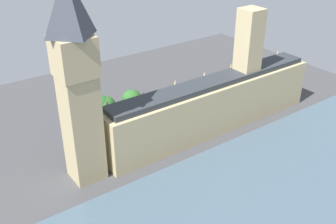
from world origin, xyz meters
TOP-DOWN VIEW (x-y plane):
  - ground_plane at (0.00, 0.00)m, footprint 146.34×146.34m
  - river_thames at (-32.74, 0.00)m, footprint 43.05×131.71m
  - parliament_building at (-1.99, -1.46)m, footprint 10.36×76.34m
  - clock_tower at (-1.39, 43.81)m, footprint 9.28×9.28m
  - car_white_opposite_hall at (12.98, -22.33)m, footprint 2.12×4.19m
  - car_dark_green_by_river_gate at (10.30, -5.10)m, footprint 1.97×4.69m
  - double_decker_bus_midblock at (13.75, 10.14)m, footprint 3.34×10.66m
  - car_black_far_end at (10.41, 28.73)m, footprint 2.18×4.68m
  - pedestrian_under_trees at (4.42, 9.82)m, footprint 0.53×0.62m
  - pedestrian_corner at (4.76, -19.52)m, footprint 0.58×0.66m
  - pedestrian_leading at (5.20, -6.89)m, footprint 0.58×0.49m
  - plane_tree_kerbside at (20.36, 27.38)m, footprint 6.18×6.18m
  - plane_tree_near_tower at (19.72, 16.80)m, footprint 6.47×6.47m
  - plane_tree_trailing at (20.16, 26.76)m, footprint 7.07×7.07m
  - street_lamp_slot_10 at (19.57, -20.34)m, footprint 0.56×0.56m
  - street_lamp_slot_11 at (19.63, -28.61)m, footprint 0.56×0.56m

SIDE VIEW (x-z plane):
  - ground_plane at x=0.00m, z-range 0.00..0.00m
  - river_thames at x=-32.74m, z-range 0.00..0.25m
  - pedestrian_leading at x=5.20m, z-range -0.08..1.42m
  - pedestrian_under_trees at x=4.42m, z-range -0.08..1.46m
  - pedestrian_corner at x=4.76m, z-range -0.08..1.54m
  - car_white_opposite_hall at x=12.98m, z-range 0.01..1.75m
  - car_dark_green_by_river_gate at x=10.30m, z-range 0.02..1.76m
  - car_black_far_end at x=10.41m, z-range 0.02..1.76m
  - double_decker_bus_midblock at x=13.75m, z-range 0.26..5.01m
  - street_lamp_slot_11 at x=19.63m, z-range 1.27..7.72m
  - street_lamp_slot_10 at x=19.57m, z-range 1.28..7.87m
  - plane_tree_near_tower at x=19.72m, z-range 2.16..12.05m
  - plane_tree_trailing at x=20.16m, z-range 2.07..12.26m
  - plane_tree_kerbside at x=20.36m, z-range 2.53..12.94m
  - parliament_building at x=-1.99m, z-range -8.94..28.07m
  - clock_tower at x=-1.39m, z-range 0.93..55.08m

